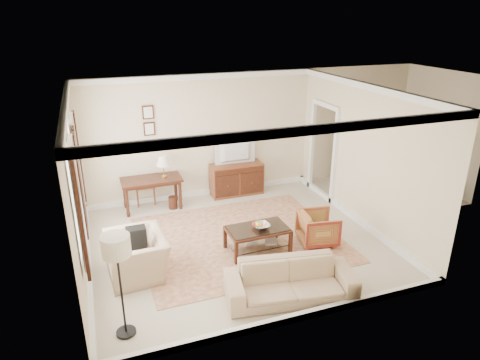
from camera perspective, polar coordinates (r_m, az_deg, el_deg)
room_shell at (r=7.49m, az=-0.67°, el=8.46°), size 5.51×5.01×2.91m
annex_bedroom at (r=11.25m, az=19.46°, el=0.35°), size 3.00×2.70×2.90m
window_front at (r=6.73m, az=-20.83°, el=-2.81°), size 0.12×1.56×1.80m
window_rear at (r=8.23m, az=-20.88°, el=1.53°), size 0.12×1.56×1.80m
doorway at (r=10.30m, az=10.97°, el=3.63°), size 0.10×1.12×2.25m
rug at (r=8.49m, az=-0.12°, el=-7.82°), size 3.83×3.29×0.01m
writing_desk at (r=9.71m, az=-11.72°, el=-0.43°), size 1.32×0.66×0.72m
desk_chair at (r=10.05m, az=-12.69°, el=-0.28°), size 0.52×0.52×1.05m
desk_lamp at (r=9.62m, az=-10.17°, el=1.78°), size 0.32×0.32×0.50m
framed_prints at (r=9.71m, az=-12.09°, el=7.78°), size 0.25×0.04×0.68m
sideboard at (r=10.38m, az=-0.49°, el=0.15°), size 1.26×0.48×0.78m
tv at (r=10.08m, az=-0.47°, el=4.67°), size 0.94×0.54×0.12m
coffee_table at (r=7.94m, az=2.36°, el=-7.08°), size 1.14×0.68×0.48m
fruit_bowl at (r=7.86m, az=2.89°, el=-6.04°), size 0.42×0.42×0.10m
book_a at (r=8.04m, az=0.56°, el=-8.14°), size 0.28×0.04×0.38m
book_b at (r=8.06m, az=3.35°, el=-8.11°), size 0.27×0.11×0.38m
striped_armchair at (r=8.32m, az=10.37°, el=-6.13°), size 0.75×0.78×0.70m
club_armchair at (r=7.42m, az=-13.61°, el=-8.96°), size 0.78×1.13×0.95m
backpack at (r=7.28m, az=-13.65°, el=-7.36°), size 0.27×0.35×0.40m
sofa at (r=6.76m, az=6.77°, el=-12.56°), size 2.06×0.91×0.78m
floor_lamp at (r=5.77m, az=-16.12°, el=-9.38°), size 0.38×0.38×1.53m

